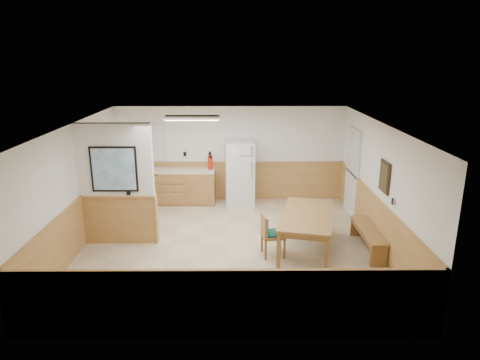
{
  "coord_description": "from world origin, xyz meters",
  "views": [
    {
      "loc": [
        0.18,
        -8.05,
        3.76
      ],
      "look_at": [
        0.24,
        0.4,
        1.29
      ],
      "focal_mm": 32.0,
      "sensor_mm": 36.0,
      "label": 1
    }
  ],
  "objects_px": {
    "dining_table": "(307,218)",
    "dining_chair": "(269,232)",
    "dining_bench": "(368,234)",
    "refrigerator": "(240,173)",
    "fire_extinguisher": "(210,162)",
    "soap_bottle": "(148,165)"
  },
  "relations": [
    {
      "from": "dining_chair",
      "to": "soap_bottle",
      "type": "bearing_deg",
      "value": 125.23
    },
    {
      "from": "dining_table",
      "to": "dining_chair",
      "type": "height_order",
      "value": "dining_chair"
    },
    {
      "from": "dining_chair",
      "to": "soap_bottle",
      "type": "distance_m",
      "value": 4.3
    },
    {
      "from": "dining_table",
      "to": "dining_bench",
      "type": "relative_size",
      "value": 1.41
    },
    {
      "from": "refrigerator",
      "to": "dining_table",
      "type": "height_order",
      "value": "refrigerator"
    },
    {
      "from": "dining_table",
      "to": "soap_bottle",
      "type": "xyz_separation_m",
      "value": [
        -3.69,
        2.83,
        0.36
      ]
    },
    {
      "from": "dining_chair",
      "to": "soap_bottle",
      "type": "height_order",
      "value": "soap_bottle"
    },
    {
      "from": "dining_table",
      "to": "dining_chair",
      "type": "xyz_separation_m",
      "value": [
        -0.77,
        -0.28,
        -0.17
      ]
    },
    {
      "from": "dining_chair",
      "to": "fire_extinguisher",
      "type": "bearing_deg",
      "value": 104.53
    },
    {
      "from": "refrigerator",
      "to": "dining_bench",
      "type": "xyz_separation_m",
      "value": [
        2.53,
        -2.85,
        -0.49
      ]
    },
    {
      "from": "fire_extinguisher",
      "to": "soap_bottle",
      "type": "height_order",
      "value": "fire_extinguisher"
    },
    {
      "from": "soap_bottle",
      "to": "refrigerator",
      "type": "bearing_deg",
      "value": -0.82
    },
    {
      "from": "refrigerator",
      "to": "dining_chair",
      "type": "xyz_separation_m",
      "value": [
        0.54,
        -3.07,
        -0.33
      ]
    },
    {
      "from": "dining_bench",
      "to": "soap_bottle",
      "type": "distance_m",
      "value": 5.74
    },
    {
      "from": "dining_table",
      "to": "soap_bottle",
      "type": "bearing_deg",
      "value": 155.94
    },
    {
      "from": "dining_table",
      "to": "dining_chair",
      "type": "relative_size",
      "value": 2.5
    },
    {
      "from": "refrigerator",
      "to": "dining_chair",
      "type": "relative_size",
      "value": 1.95
    },
    {
      "from": "fire_extinguisher",
      "to": "dining_chair",
      "type": "bearing_deg",
      "value": -50.03
    },
    {
      "from": "soap_bottle",
      "to": "dining_table",
      "type": "bearing_deg",
      "value": -37.52
    },
    {
      "from": "dining_bench",
      "to": "dining_chair",
      "type": "height_order",
      "value": "dining_chair"
    },
    {
      "from": "dining_bench",
      "to": "fire_extinguisher",
      "type": "bearing_deg",
      "value": 138.39
    },
    {
      "from": "dining_chair",
      "to": "dining_table",
      "type": "bearing_deg",
      "value": 11.7
    }
  ]
}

